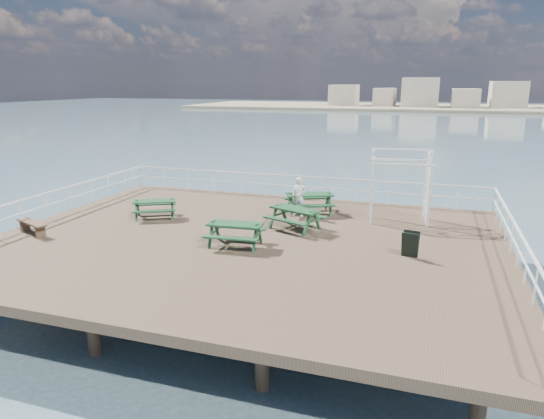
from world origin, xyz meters
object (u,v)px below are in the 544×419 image
(picnic_table_c, at_px, (310,199))
(picnic_table_d, at_px, (235,229))
(flat_bench_near, at_px, (32,225))
(picnic_table_a, at_px, (155,205))
(trellis_arbor, at_px, (399,189))
(person, at_px, (299,197))
(picnic_table_b, at_px, (295,214))

(picnic_table_c, distance_m, picnic_table_d, 5.19)
(picnic_table_c, height_order, flat_bench_near, picnic_table_c)
(picnic_table_a, distance_m, flat_bench_near, 4.64)
(picnic_table_d, bearing_deg, picnic_table_c, 69.77)
(picnic_table_a, xyz_separation_m, trellis_arbor, (9.68, 2.64, 0.78))
(picnic_table_a, relative_size, flat_bench_near, 1.29)
(trellis_arbor, relative_size, person, 1.79)
(picnic_table_a, bearing_deg, person, -6.60)
(person, bearing_deg, picnic_table_a, -157.11)
(flat_bench_near, distance_m, person, 10.37)
(picnic_table_c, bearing_deg, person, -142.55)
(picnic_table_d, distance_m, trellis_arbor, 7.14)
(picnic_table_c, xyz_separation_m, person, (-0.32, -0.59, 0.20))
(trellis_arbor, bearing_deg, picnic_table_a, -172.88)
(picnic_table_c, relative_size, person, 1.50)
(picnic_table_c, xyz_separation_m, flat_bench_near, (-9.08, -6.13, -0.27))
(picnic_table_b, distance_m, person, 1.93)
(picnic_table_b, height_order, picnic_table_c, picnic_table_c)
(trellis_arbor, bearing_deg, picnic_table_b, -155.01)
(flat_bench_near, bearing_deg, picnic_table_d, 29.61)
(picnic_table_b, bearing_deg, picnic_table_d, -97.99)
(picnic_table_a, relative_size, trellis_arbor, 0.73)
(picnic_table_b, xyz_separation_m, picnic_table_c, (-0.04, 2.47, 0.02))
(picnic_table_b, relative_size, picnic_table_d, 1.18)
(picnic_table_d, bearing_deg, trellis_arbor, 39.30)
(picnic_table_b, distance_m, trellis_arbor, 4.45)
(person, bearing_deg, flat_bench_near, -145.41)
(picnic_table_b, relative_size, person, 1.43)
(picnic_table_b, xyz_separation_m, person, (-0.36, 1.88, 0.23))
(picnic_table_c, bearing_deg, trellis_arbor, -24.69)
(flat_bench_near, xyz_separation_m, person, (8.76, 5.54, 0.47))
(picnic_table_c, xyz_separation_m, picnic_table_d, (-1.39, -5.01, -0.04))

